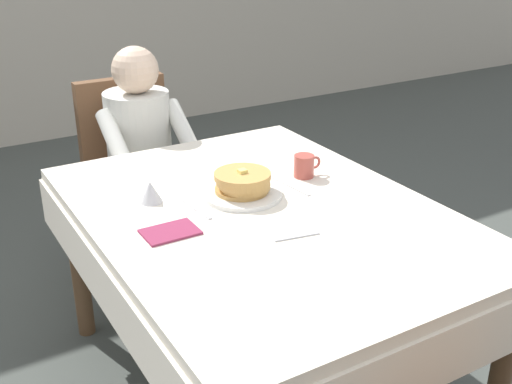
{
  "coord_description": "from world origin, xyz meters",
  "views": [
    {
      "loc": [
        -0.99,
        -1.63,
        1.64
      ],
      "look_at": [
        0.0,
        0.04,
        0.79
      ],
      "focal_mm": 44.35,
      "sensor_mm": 36.0,
      "label": 1
    }
  ],
  "objects_px": {
    "diner_person": "(142,145)",
    "fork_left_of_plate": "(197,209)",
    "chair_diner": "(133,162)",
    "cup_coffee": "(304,166)",
    "breakfast_stack": "(243,182)",
    "spoon_near_edge": "(297,237)",
    "syrup_pitcher": "(151,192)",
    "knife_right_of_plate": "(291,186)",
    "dining_table_main": "(262,234)",
    "plate_breakfast": "(243,194)"
  },
  "relations": [
    {
      "from": "syrup_pitcher",
      "to": "dining_table_main",
      "type": "bearing_deg",
      "value": -40.22
    },
    {
      "from": "chair_diner",
      "to": "diner_person",
      "type": "distance_m",
      "value": 0.21
    },
    {
      "from": "cup_coffee",
      "to": "spoon_near_edge",
      "type": "distance_m",
      "value": 0.5
    },
    {
      "from": "spoon_near_edge",
      "to": "chair_diner",
      "type": "bearing_deg",
      "value": 101.45
    },
    {
      "from": "dining_table_main",
      "to": "cup_coffee",
      "type": "height_order",
      "value": "cup_coffee"
    },
    {
      "from": "chair_diner",
      "to": "cup_coffee",
      "type": "relative_size",
      "value": 8.23
    },
    {
      "from": "knife_right_of_plate",
      "to": "spoon_near_edge",
      "type": "relative_size",
      "value": 1.33
    },
    {
      "from": "breakfast_stack",
      "to": "cup_coffee",
      "type": "xyz_separation_m",
      "value": [
        0.29,
        0.04,
        -0.01
      ]
    },
    {
      "from": "diner_person",
      "to": "cup_coffee",
      "type": "relative_size",
      "value": 9.91
    },
    {
      "from": "dining_table_main",
      "to": "spoon_near_edge",
      "type": "relative_size",
      "value": 10.16
    },
    {
      "from": "spoon_near_edge",
      "to": "cup_coffee",
      "type": "bearing_deg",
      "value": 63.1
    },
    {
      "from": "syrup_pitcher",
      "to": "fork_left_of_plate",
      "type": "distance_m",
      "value": 0.18
    },
    {
      "from": "dining_table_main",
      "to": "cup_coffee",
      "type": "bearing_deg",
      "value": 30.48
    },
    {
      "from": "diner_person",
      "to": "syrup_pitcher",
      "type": "distance_m",
      "value": 0.81
    },
    {
      "from": "fork_left_of_plate",
      "to": "spoon_near_edge",
      "type": "relative_size",
      "value": 1.2
    },
    {
      "from": "breakfast_stack",
      "to": "cup_coffee",
      "type": "relative_size",
      "value": 1.77
    },
    {
      "from": "breakfast_stack",
      "to": "knife_right_of_plate",
      "type": "distance_m",
      "value": 0.2
    },
    {
      "from": "cup_coffee",
      "to": "fork_left_of_plate",
      "type": "height_order",
      "value": "cup_coffee"
    },
    {
      "from": "chair_diner",
      "to": "plate_breakfast",
      "type": "height_order",
      "value": "chair_diner"
    },
    {
      "from": "breakfast_stack",
      "to": "spoon_near_edge",
      "type": "bearing_deg",
      "value": -91.65
    },
    {
      "from": "diner_person",
      "to": "fork_left_of_plate",
      "type": "xyz_separation_m",
      "value": [
        -0.15,
        -0.9,
        0.07
      ]
    },
    {
      "from": "syrup_pitcher",
      "to": "knife_right_of_plate",
      "type": "relative_size",
      "value": 0.4
    },
    {
      "from": "cup_coffee",
      "to": "breakfast_stack",
      "type": "bearing_deg",
      "value": -171.89
    },
    {
      "from": "plate_breakfast",
      "to": "fork_left_of_plate",
      "type": "distance_m",
      "value": 0.19
    },
    {
      "from": "dining_table_main",
      "to": "fork_left_of_plate",
      "type": "relative_size",
      "value": 8.47
    },
    {
      "from": "cup_coffee",
      "to": "spoon_near_edge",
      "type": "bearing_deg",
      "value": -127.26
    },
    {
      "from": "chair_diner",
      "to": "diner_person",
      "type": "height_order",
      "value": "diner_person"
    },
    {
      "from": "dining_table_main",
      "to": "syrup_pitcher",
      "type": "bearing_deg",
      "value": 139.78
    },
    {
      "from": "diner_person",
      "to": "plate_breakfast",
      "type": "distance_m",
      "value": 0.89
    },
    {
      "from": "cup_coffee",
      "to": "syrup_pitcher",
      "type": "bearing_deg",
      "value": 172.39
    },
    {
      "from": "chair_diner",
      "to": "breakfast_stack",
      "type": "xyz_separation_m",
      "value": [
        0.04,
        -1.04,
        0.26
      ]
    },
    {
      "from": "diner_person",
      "to": "knife_right_of_plate",
      "type": "relative_size",
      "value": 5.6
    },
    {
      "from": "spoon_near_edge",
      "to": "fork_left_of_plate",
      "type": "bearing_deg",
      "value": 128.48
    },
    {
      "from": "diner_person",
      "to": "fork_left_of_plate",
      "type": "relative_size",
      "value": 6.22
    },
    {
      "from": "syrup_pitcher",
      "to": "knife_right_of_plate",
      "type": "distance_m",
      "value": 0.51
    },
    {
      "from": "chair_diner",
      "to": "plate_breakfast",
      "type": "distance_m",
      "value": 1.06
    },
    {
      "from": "dining_table_main",
      "to": "knife_right_of_plate",
      "type": "distance_m",
      "value": 0.24
    },
    {
      "from": "chair_diner",
      "to": "diner_person",
      "type": "bearing_deg",
      "value": 90.0
    },
    {
      "from": "cup_coffee",
      "to": "knife_right_of_plate",
      "type": "relative_size",
      "value": 0.57
    },
    {
      "from": "fork_left_of_plate",
      "to": "breakfast_stack",
      "type": "bearing_deg",
      "value": -89.04
    },
    {
      "from": "chair_diner",
      "to": "knife_right_of_plate",
      "type": "bearing_deg",
      "value": 102.16
    },
    {
      "from": "dining_table_main",
      "to": "knife_right_of_plate",
      "type": "relative_size",
      "value": 7.62
    },
    {
      "from": "chair_diner",
      "to": "spoon_near_edge",
      "type": "xyz_separation_m",
      "value": [
        0.03,
        -1.39,
        0.21
      ]
    },
    {
      "from": "syrup_pitcher",
      "to": "knife_right_of_plate",
      "type": "height_order",
      "value": "syrup_pitcher"
    },
    {
      "from": "syrup_pitcher",
      "to": "fork_left_of_plate",
      "type": "xyz_separation_m",
      "value": [
        0.11,
        -0.14,
        -0.04
      ]
    },
    {
      "from": "dining_table_main",
      "to": "breakfast_stack",
      "type": "relative_size",
      "value": 7.61
    },
    {
      "from": "fork_left_of_plate",
      "to": "knife_right_of_plate",
      "type": "xyz_separation_m",
      "value": [
        0.38,
        -0.0,
        0.0
      ]
    },
    {
      "from": "syrup_pitcher",
      "to": "cup_coffee",
      "type": "bearing_deg",
      "value": -7.61
    },
    {
      "from": "chair_diner",
      "to": "knife_right_of_plate",
      "type": "distance_m",
      "value": 1.1
    },
    {
      "from": "dining_table_main",
      "to": "breakfast_stack",
      "type": "xyz_separation_m",
      "value": [
        0.0,
        0.13,
        0.14
      ]
    }
  ]
}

